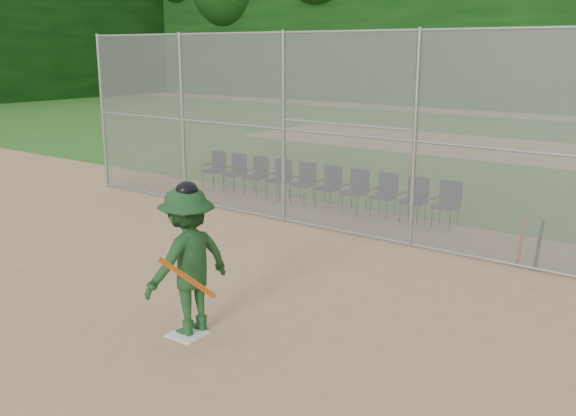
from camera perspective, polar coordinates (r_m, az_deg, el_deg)
The scene contains 17 objects.
ground at distance 9.08m, azimuth -9.68°, elevation -9.83°, with size 100.00×100.00×0.00m, color tan.
grass_strip at distance 24.68m, azimuth 22.26°, elevation 4.50°, with size 100.00×100.00×0.00m, color #29651E.
dirt_patch_far at distance 24.68m, azimuth 22.26°, elevation 4.51°, with size 24.00×24.00×0.00m, color tan.
backstop_fence at distance 12.37m, azimuth 7.03°, elevation 6.61°, with size 16.09×0.09×4.00m.
home_plate at distance 8.64m, azimuth -8.88°, elevation -11.02°, with size 0.43×0.43×0.02m, color white.
batter_at_plate at distance 8.38m, azimuth -8.88°, elevation -4.63°, with size 1.05×1.38×2.04m.
spare_bats at distance 11.67m, azimuth 20.69°, elevation -2.97°, with size 0.36×0.32×0.83m.
chair_0 at distance 17.30m, azimuth -6.67°, elevation 3.39°, with size 0.54×0.52×0.96m, color #0F1738, non-canonical shape.
chair_1 at distance 16.81m, azimuth -4.85°, elevation 3.12°, with size 0.54×0.52×0.96m, color #0F1738, non-canonical shape.
chair_2 at distance 16.34m, azimuth -2.92°, elevation 2.84°, with size 0.54×0.52×0.96m, color #0F1738, non-canonical shape.
chair_3 at distance 15.88m, azimuth -0.89°, elevation 2.53°, with size 0.54×0.52×0.96m, color #0F1738, non-canonical shape.
chair_4 at distance 15.45m, azimuth 1.27°, elevation 2.21°, with size 0.54×0.52×0.96m, color #0F1738, non-canonical shape.
chair_5 at distance 15.05m, azimuth 3.54°, elevation 1.86°, with size 0.54×0.52×0.96m, color #0F1738, non-canonical shape.
chair_6 at distance 14.66m, azimuth 5.93°, elevation 1.49°, with size 0.54×0.52×0.96m, color #0F1738, non-canonical shape.
chair_7 at distance 14.31m, azimuth 8.44°, elevation 1.10°, with size 0.54×0.52×0.96m, color #0F1738, non-canonical shape.
chair_8 at distance 13.99m, azimuth 11.08°, elevation 0.69°, with size 0.54×0.52×0.96m, color #0F1738, non-canonical shape.
chair_9 at distance 13.69m, azimuth 13.83°, elevation 0.26°, with size 0.54×0.52×0.96m, color #0F1738, non-canonical shape.
Camera 1 is at (6.12, -5.63, 3.64)m, focal length 40.00 mm.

